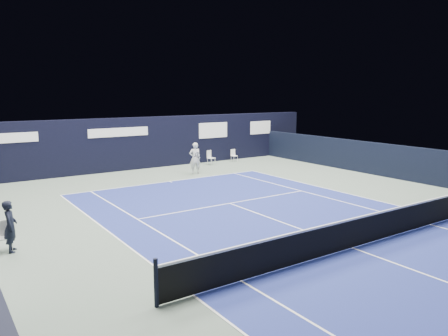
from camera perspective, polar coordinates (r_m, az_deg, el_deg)
The scene contains 11 objects.
ground at distance 15.02m, azimuth 10.50°, elevation -8.07°, with size 48.00×48.00×0.00m, color #59695E.
court_surface at distance 13.75m, azimuth 16.44°, elevation -10.00°, with size 10.97×23.77×0.01m, color navy.
enclosure_wall_right at distance 25.26m, azimuth 21.23°, elevation 0.81°, with size 0.30×22.00×1.80m, color black.
folding_chair_back_a at distance 27.93m, azimuth -1.88°, elevation 1.70°, with size 0.51×0.53×0.92m.
folding_chair_back_b at distance 29.28m, azimuth 1.27°, elevation 1.78°, with size 0.36×0.35×0.81m.
line_judge_chair at distance 14.36m, azimuth -26.77°, elevation -7.70°, with size 0.43×0.41×0.90m.
line_judge at distance 14.14m, azimuth -26.13°, elevation -6.85°, with size 0.56×0.36×1.52m, color black.
court_markings at distance 13.75m, azimuth 16.44°, elevation -9.98°, with size 11.03×23.83×0.00m.
tennis_net at distance 13.59m, azimuth 16.55°, elevation -8.00°, with size 12.90×0.10×1.10m.
back_sponsor_wall at distance 26.77m, azimuth -11.73°, elevation 3.17°, with size 26.00×0.63×3.10m.
tennis_player at distance 24.81m, azimuth -3.81°, elevation 1.30°, with size 0.75×0.91×1.79m.
Camera 1 is at (-10.13, -8.09, 4.59)m, focal length 35.00 mm.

